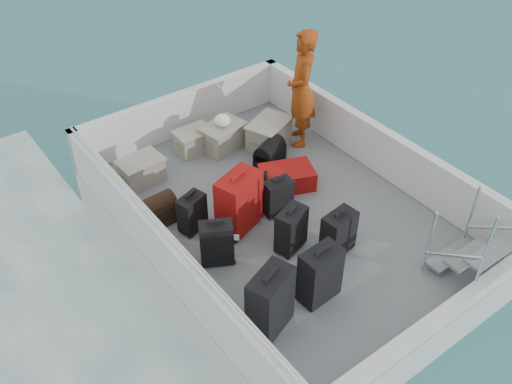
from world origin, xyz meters
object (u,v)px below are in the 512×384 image
at_px(suitcase_2, 192,213).
at_px(suitcase_7, 278,198).
at_px(passenger, 302,89).
at_px(suitcase_5, 239,203).
at_px(suitcase_0, 270,303).
at_px(suitcase_1, 217,244).
at_px(suitcase_4, 291,230).
at_px(crate_2, 223,137).
at_px(suitcase_8, 287,177).
at_px(crate_3, 269,134).
at_px(crate_1, 194,141).
at_px(crate_0, 142,172).
at_px(suitcase_3, 320,275).
at_px(suitcase_6, 338,233).

distance_m(suitcase_2, suitcase_7, 1.13).
bearing_deg(passenger, suitcase_5, -28.84).
distance_m(suitcase_0, suitcase_2, 1.81).
xyz_separation_m(suitcase_1, suitcase_4, (0.84, -0.34, -0.00)).
distance_m(suitcase_5, passenger, 2.20).
bearing_deg(passenger, crate_2, -85.51).
bearing_deg(crate_2, suitcase_4, -103.59).
bearing_deg(suitcase_8, suitcase_1, 133.55).
bearing_deg(crate_3, suitcase_8, -113.63).
relative_size(suitcase_5, crate_1, 1.52).
xyz_separation_m(suitcase_8, crate_2, (-0.19, 1.30, 0.04)).
bearing_deg(suitcase_5, crate_3, 22.07).
height_order(suitcase_7, crate_2, suitcase_7).
distance_m(suitcase_4, crate_2, 2.35).
height_order(suitcase_0, crate_1, suitcase_0).
relative_size(suitcase_5, crate_0, 1.39).
xyz_separation_m(suitcase_3, suitcase_8, (0.98, 1.77, -0.21)).
distance_m(suitcase_1, suitcase_6, 1.46).
distance_m(suitcase_5, crate_0, 1.69).
bearing_deg(suitcase_1, crate_2, 82.76).
bearing_deg(crate_3, crate_0, 169.96).
relative_size(suitcase_3, suitcase_6, 1.21).
height_order(suitcase_6, crate_1, suitcase_6).
xyz_separation_m(suitcase_7, passenger, (1.32, 1.13, 0.64)).
relative_size(suitcase_4, passenger, 0.33).
bearing_deg(crate_2, suitcase_8, -81.82).
bearing_deg(suitcase_8, crate_0, 72.08).
distance_m(suitcase_1, passenger, 2.87).
xyz_separation_m(suitcase_6, suitcase_7, (-0.14, 0.98, -0.03)).
xyz_separation_m(suitcase_5, crate_2, (0.83, 1.59, -0.21)).
distance_m(crate_0, crate_3, 2.00).
xyz_separation_m(suitcase_5, crate_3, (1.42, 1.23, -0.20)).
bearing_deg(crate_0, suitcase_5, -70.71).
bearing_deg(suitcase_2, crate_0, 75.48).
bearing_deg(suitcase_3, suitcase_4, 68.87).
xyz_separation_m(suitcase_4, passenger, (1.59, 1.74, 0.60)).
distance_m(suitcase_0, crate_0, 3.08).
bearing_deg(suitcase_1, suitcase_6, -1.08).
bearing_deg(crate_3, suitcase_2, -154.55).
height_order(suitcase_8, crate_1, crate_1).
bearing_deg(suitcase_6, suitcase_1, 143.39).
relative_size(suitcase_0, crate_2, 1.30).
distance_m(suitcase_8, crate_1, 1.61).
relative_size(suitcase_5, suitcase_8, 1.09).
height_order(suitcase_3, suitcase_6, suitcase_3).
height_order(suitcase_6, passenger, passenger).
distance_m(suitcase_2, suitcase_8, 1.52).
height_order(suitcase_0, passenger, passenger).
distance_m(suitcase_7, suitcase_8, 0.60).
distance_m(suitcase_3, crate_3, 3.05).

